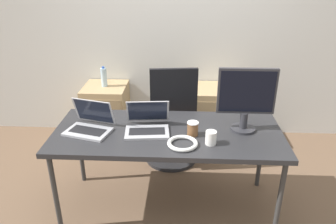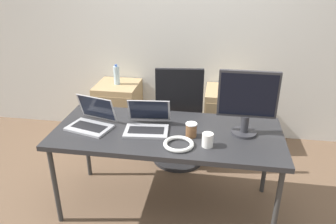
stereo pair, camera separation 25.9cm
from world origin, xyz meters
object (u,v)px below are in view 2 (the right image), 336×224
object	(u,v)px
laptop_right	(92,121)
monitor	(247,101)
office_chair	(179,127)
coffee_cup_brown	(191,130)
laptop_left	(147,124)
cable_coil	(179,144)
cabinet_left	(119,111)
mouse	(207,135)
coffee_cup_white	(208,140)
cabinet_right	(226,118)
water_bottle	(117,75)

from	to	relation	value
laptop_right	monitor	world-z (taller)	monitor
office_chair	coffee_cup_brown	distance (m)	0.87
laptop_left	cable_coil	xyz separation A→B (m)	(0.28, -0.22, -0.03)
cabinet_left	mouse	bearing A→B (deg)	-47.98
laptop_left	laptop_right	distance (m)	0.46
office_chair	cable_coil	size ratio (longest dim) A/B	4.89
office_chair	monitor	world-z (taller)	monitor
coffee_cup_white	coffee_cup_brown	distance (m)	0.18
cabinet_right	coffee_cup_white	size ratio (longest dim) A/B	6.57
cable_coil	cabinet_left	bearing A→B (deg)	122.95
mouse	coffee_cup_white	world-z (taller)	coffee_cup_white
water_bottle	cabinet_right	bearing A→B (deg)	-0.10
cable_coil	laptop_left	bearing A→B (deg)	141.99
laptop_left	water_bottle	bearing A→B (deg)	117.82
office_chair	coffee_cup_white	bearing A→B (deg)	-70.23
coffee_cup_white	coffee_cup_brown	size ratio (longest dim) A/B	0.93
mouse	coffee_cup_white	xyz separation A→B (m)	(0.01, -0.14, 0.04)
cabinet_right	laptop_left	bearing A→B (deg)	-119.33
cabinet_right	laptop_right	bearing A→B (deg)	-133.24
laptop_right	mouse	xyz separation A→B (m)	(0.94, -0.04, -0.03)
laptop_left	laptop_right	size ratio (longest dim) A/B	0.93
cabinet_right	coffee_cup_white	world-z (taller)	coffee_cup_white
laptop_left	cabinet_left	bearing A→B (deg)	117.86
cabinet_right	laptop_left	world-z (taller)	laptop_left
water_bottle	coffee_cup_white	distance (m)	1.76
cabinet_left	laptop_left	distance (m)	1.40
water_bottle	laptop_right	xyz separation A→B (m)	(0.16, -1.19, 0.00)
laptop_left	coffee_cup_brown	xyz separation A→B (m)	(0.36, -0.06, 0.01)
monitor	mouse	size ratio (longest dim) A/B	8.79
mouse	coffee_cup_white	bearing A→B (deg)	-86.50
cabinet_right	mouse	bearing A→B (deg)	-98.08
monitor	water_bottle	bearing A→B (deg)	140.89
office_chair	cabinet_right	size ratio (longest dim) A/B	1.63
monitor	cable_coil	bearing A→B (deg)	-151.08
office_chair	monitor	xyz separation A→B (m)	(0.59, -0.65, 0.60)
cabinet_left	monitor	bearing A→B (deg)	-39.05
laptop_left	coffee_cup_brown	bearing A→B (deg)	-10.08
water_bottle	monitor	bearing A→B (deg)	-39.11
monitor	laptop_left	bearing A→B (deg)	-176.59
water_bottle	laptop_right	distance (m)	1.20
cabinet_right	laptop_right	world-z (taller)	laptop_right
cabinet_right	laptop_left	size ratio (longest dim) A/B	1.87
cabinet_right	cable_coil	xyz separation A→B (m)	(-0.37, -1.39, 0.42)
cabinet_left	water_bottle	xyz separation A→B (m)	(0.00, 0.00, 0.45)
coffee_cup_white	laptop_right	bearing A→B (deg)	169.60
laptop_right	coffee_cup_white	xyz separation A→B (m)	(0.95, -0.17, 0.00)
cabinet_right	coffee_cup_brown	bearing A→B (deg)	-103.55
mouse	water_bottle	bearing A→B (deg)	131.97
cabinet_left	coffee_cup_brown	world-z (taller)	coffee_cup_brown
cabinet_left	mouse	size ratio (longest dim) A/B	11.65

